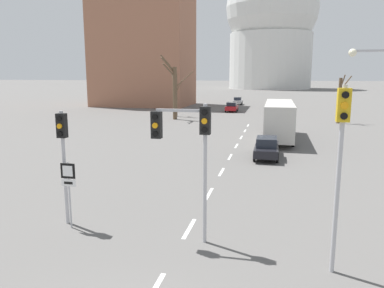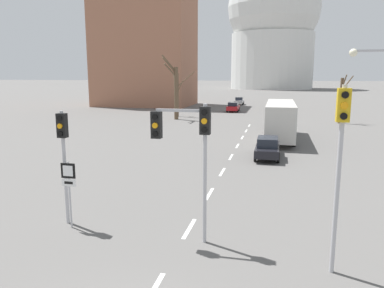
% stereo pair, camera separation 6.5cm
% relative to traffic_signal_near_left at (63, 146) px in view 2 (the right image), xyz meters
% --- Properties ---
extents(lane_stripe_1, '(0.16, 2.00, 0.01)m').
position_rel_traffic_signal_near_left_xyz_m(lane_stripe_1, '(5.00, 0.54, -3.23)').
color(lane_stripe_1, silver).
rests_on(lane_stripe_1, ground_plane).
extents(lane_stripe_2, '(0.16, 2.00, 0.01)m').
position_rel_traffic_signal_near_left_xyz_m(lane_stripe_2, '(5.00, 5.04, -3.23)').
color(lane_stripe_2, silver).
rests_on(lane_stripe_2, ground_plane).
extents(lane_stripe_3, '(0.16, 2.00, 0.01)m').
position_rel_traffic_signal_near_left_xyz_m(lane_stripe_3, '(5.00, 9.54, -3.23)').
color(lane_stripe_3, silver).
rests_on(lane_stripe_3, ground_plane).
extents(lane_stripe_4, '(0.16, 2.00, 0.01)m').
position_rel_traffic_signal_near_left_xyz_m(lane_stripe_4, '(5.00, 14.04, -3.23)').
color(lane_stripe_4, silver).
rests_on(lane_stripe_4, ground_plane).
extents(lane_stripe_5, '(0.16, 2.00, 0.01)m').
position_rel_traffic_signal_near_left_xyz_m(lane_stripe_5, '(5.00, 18.54, -3.23)').
color(lane_stripe_5, silver).
rests_on(lane_stripe_5, ground_plane).
extents(lane_stripe_6, '(0.16, 2.00, 0.01)m').
position_rel_traffic_signal_near_left_xyz_m(lane_stripe_6, '(5.00, 23.04, -3.23)').
color(lane_stripe_6, silver).
rests_on(lane_stripe_6, ground_plane).
extents(lane_stripe_7, '(0.16, 2.00, 0.01)m').
position_rel_traffic_signal_near_left_xyz_m(lane_stripe_7, '(5.00, 27.54, -3.23)').
color(lane_stripe_7, silver).
rests_on(lane_stripe_7, ground_plane).
extents(lane_stripe_8, '(0.16, 2.00, 0.01)m').
position_rel_traffic_signal_near_left_xyz_m(lane_stripe_8, '(5.00, 32.04, -3.23)').
color(lane_stripe_8, silver).
rests_on(lane_stripe_8, ground_plane).
extents(traffic_signal_near_left, '(0.36, 0.34, 4.62)m').
position_rel_traffic_signal_near_left_xyz_m(traffic_signal_near_left, '(0.00, 0.00, 0.00)').
color(traffic_signal_near_left, '#B2B2B7').
rests_on(traffic_signal_near_left, ground_plane).
extents(traffic_signal_centre_tall, '(2.12, 0.34, 5.03)m').
position_rel_traffic_signal_near_left_xyz_m(traffic_signal_centre_tall, '(5.21, -0.52, 0.58)').
color(traffic_signal_centre_tall, '#B2B2B7').
rests_on(traffic_signal_centre_tall, ground_plane).
extents(traffic_signal_near_right, '(0.36, 0.34, 5.73)m').
position_rel_traffic_signal_near_left_xyz_m(traffic_signal_near_right, '(10.05, -1.71, 0.73)').
color(traffic_signal_near_right, '#B2B2B7').
rests_on(traffic_signal_near_right, ground_plane).
extents(route_sign_post, '(0.60, 0.08, 2.69)m').
position_rel_traffic_signal_near_left_xyz_m(route_sign_post, '(0.39, -0.40, -1.40)').
color(route_sign_post, '#B2B2B7').
rests_on(route_sign_post, ground_plane).
extents(sedan_near_left, '(1.76, 4.49, 1.56)m').
position_rel_traffic_signal_near_left_xyz_m(sedan_near_left, '(7.63, 14.28, -2.44)').
color(sedan_near_left, black).
rests_on(sedan_near_left, ground_plane).
extents(sedan_near_right, '(1.86, 4.39, 1.55)m').
position_rel_traffic_signal_near_left_xyz_m(sedan_near_right, '(8.14, 31.28, -2.44)').
color(sedan_near_right, slate).
rests_on(sedan_near_right, ground_plane).
extents(sedan_mid_centre, '(1.76, 4.29, 1.57)m').
position_rel_traffic_signal_near_left_xyz_m(sedan_mid_centre, '(8.56, 58.52, -2.45)').
color(sedan_mid_centre, '#2D4C33').
rests_on(sedan_mid_centre, ground_plane).
extents(sedan_far_left, '(1.73, 3.81, 1.55)m').
position_rel_traffic_signal_near_left_xyz_m(sedan_far_left, '(0.58, 63.73, -2.45)').
color(sedan_far_left, silver).
rests_on(sedan_far_left, ground_plane).
extents(sedan_far_right, '(1.86, 4.23, 1.59)m').
position_rel_traffic_signal_near_left_xyz_m(sedan_far_right, '(1.11, 48.58, -2.43)').
color(sedan_far_right, maroon).
rests_on(sedan_far_right, ground_plane).
extents(city_bus, '(2.66, 10.80, 3.48)m').
position_rel_traffic_signal_near_left_xyz_m(city_bus, '(8.52, 22.55, -1.19)').
color(city_bus, beige).
rests_on(city_bus, ground_plane).
extents(bare_tree_left_near, '(2.05, 2.95, 8.66)m').
position_rel_traffic_signal_near_left_xyz_m(bare_tree_left_near, '(-5.33, 36.11, 0.77)').
color(bare_tree_left_near, brown).
rests_on(bare_tree_left_near, ground_plane).
extents(bare_tree_right_near, '(1.59, 2.10, 6.06)m').
position_rel_traffic_signal_near_left_xyz_m(bare_tree_right_near, '(15.95, 36.68, -0.18)').
color(bare_tree_right_near, brown).
rests_on(bare_tree_right_near, ground_plane).
extents(bare_tree_left_far, '(3.64, 2.42, 6.55)m').
position_rel_traffic_signal_near_left_xyz_m(bare_tree_left_far, '(-5.97, 39.89, 0.20)').
color(bare_tree_left_far, brown).
rests_on(bare_tree_left_far, ground_plane).
extents(capitol_dome, '(39.40, 39.40, 55.65)m').
position_rel_traffic_signal_near_left_xyz_m(capitol_dome, '(5.00, 158.74, 23.87)').
color(capitol_dome, silver).
rests_on(capitol_dome, ground_plane).
extents(apartment_block_left, '(18.00, 14.00, 24.79)m').
position_rel_traffic_signal_near_left_xyz_m(apartment_block_left, '(-17.54, 58.75, 9.16)').
color(apartment_block_left, '#9E664C').
rests_on(apartment_block_left, ground_plane).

